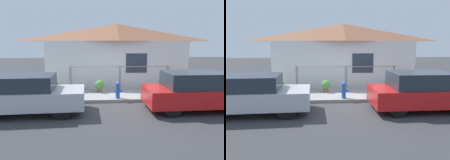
# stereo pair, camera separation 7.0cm
# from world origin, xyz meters

# --- Properties ---
(ground_plane) EXTENTS (60.00, 60.00, 0.00)m
(ground_plane) POSITION_xyz_m (0.00, 0.00, 0.00)
(ground_plane) COLOR #38383A
(sidewalk) EXTENTS (24.00, 2.06, 0.13)m
(sidewalk) POSITION_xyz_m (0.00, 1.03, 0.06)
(sidewalk) COLOR gray
(sidewalk) RESTS_ON ground_plane
(house) EXTENTS (7.88, 2.23, 3.48)m
(house) POSITION_xyz_m (0.00, 3.54, 2.79)
(house) COLOR white
(house) RESTS_ON ground_plane
(fence) EXTENTS (4.90, 0.10, 1.21)m
(fence) POSITION_xyz_m (0.00, 1.91, 0.79)
(fence) COLOR gray
(fence) RESTS_ON sidewalk
(car_left) EXTENTS (3.90, 1.82, 1.34)m
(car_left) POSITION_xyz_m (-3.57, -1.16, 0.68)
(car_left) COLOR #B7B7BC
(car_left) RESTS_ON ground_plane
(car_right) EXTENTS (3.81, 1.74, 1.39)m
(car_right) POSITION_xyz_m (2.43, -1.16, 0.69)
(car_right) COLOR red
(car_right) RESTS_ON ground_plane
(fire_hydrant) EXTENTS (0.42, 0.19, 0.69)m
(fire_hydrant) POSITION_xyz_m (-0.28, 0.27, 0.49)
(fire_hydrant) COLOR blue
(fire_hydrant) RESTS_ON sidewalk
(potted_plant_near_hydrant) EXTENTS (0.43, 0.43, 0.56)m
(potted_plant_near_hydrant) POSITION_xyz_m (-1.01, 1.54, 0.45)
(potted_plant_near_hydrant) COLOR #9E5638
(potted_plant_near_hydrant) RESTS_ON sidewalk
(potted_plant_by_fence) EXTENTS (0.35, 0.35, 0.50)m
(potted_plant_by_fence) POSITION_xyz_m (-3.10, 1.61, 0.39)
(potted_plant_by_fence) COLOR brown
(potted_plant_by_fence) RESTS_ON sidewalk
(potted_plant_corner) EXTENTS (0.54, 0.54, 0.63)m
(potted_plant_corner) POSITION_xyz_m (2.52, 1.43, 0.48)
(potted_plant_corner) COLOR slate
(potted_plant_corner) RESTS_ON sidewalk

